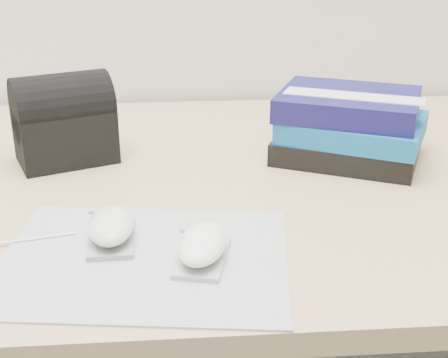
{
  "coord_description": "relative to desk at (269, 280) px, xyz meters",
  "views": [
    {
      "loc": [
        -0.15,
        0.7,
        1.09
      ],
      "look_at": [
        -0.09,
        1.46,
        0.77
      ],
      "focal_mm": 50.0,
      "sensor_mm": 36.0,
      "label": 1
    }
  ],
  "objects": [
    {
      "name": "mousepad",
      "position": [
        -0.2,
        -0.32,
        0.24
      ],
      "size": [
        0.36,
        0.3,
        0.0
      ],
      "primitive_type": "cube",
      "rotation": [
        0.0,
        0.0,
        -0.13
      ],
      "color": "gray",
      "rests_on": "desk"
    },
    {
      "name": "mouse_rear",
      "position": [
        -0.24,
        -0.27,
        0.26
      ],
      "size": [
        0.06,
        0.1,
        0.04
      ],
      "color": "gray",
      "rests_on": "mousepad"
    },
    {
      "name": "pouch",
      "position": [
        -0.33,
        0.01,
        0.3
      ],
      "size": [
        0.17,
        0.15,
        0.14
      ],
      "color": "black",
      "rests_on": "desk"
    },
    {
      "name": "book_stack",
      "position": [
        0.12,
        -0.01,
        0.29
      ],
      "size": [
        0.27,
        0.25,
        0.11
      ],
      "color": "black",
      "rests_on": "desk"
    },
    {
      "name": "desk",
      "position": [
        0.0,
        0.0,
        0.0
      ],
      "size": [
        1.6,
        0.8,
        0.73
      ],
      "color": "tan",
      "rests_on": "ground"
    },
    {
      "name": "mouse_front",
      "position": [
        -0.13,
        -0.32,
        0.25
      ],
      "size": [
        0.07,
        0.11,
        0.04
      ],
      "color": "#A3A2A5",
      "rests_on": "mousepad"
    }
  ]
}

